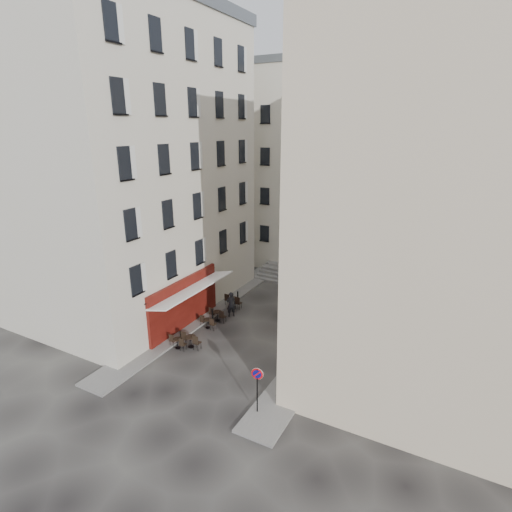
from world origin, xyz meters
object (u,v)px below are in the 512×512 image
Objects in this scene: bistro_table_b at (191,340)px; no_parking_sign at (257,382)px; pedestrian at (231,304)px; bistro_table_a at (178,342)px.

no_parking_sign is at bearing -27.97° from bistro_table_b.
pedestrian reaches higher than bistro_table_b.
no_parking_sign is 10.44m from pedestrian.
no_parking_sign reaches higher than bistro_table_a.
no_parking_sign is at bearing -22.49° from bistro_table_a.
pedestrian is at bearing 83.83° from bistro_table_a.
bistro_table_a is at bearing 148.59° from no_parking_sign.
no_parking_sign reaches higher than bistro_table_b.
bistro_table_a is 0.88× the size of bistro_table_b.
bistro_table_b is at bearing 46.13° from pedestrian.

